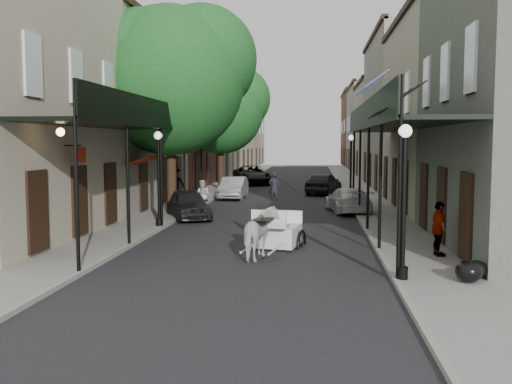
% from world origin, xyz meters
% --- Properties ---
extents(ground, '(140.00, 140.00, 0.00)m').
position_xyz_m(ground, '(0.00, 0.00, 0.00)').
color(ground, gray).
rests_on(ground, ground).
extents(road, '(8.00, 90.00, 0.01)m').
position_xyz_m(road, '(0.00, 20.00, 0.01)').
color(road, black).
rests_on(road, ground).
extents(sidewalk_left, '(2.20, 90.00, 0.12)m').
position_xyz_m(sidewalk_left, '(-5.00, 20.00, 0.06)').
color(sidewalk_left, gray).
rests_on(sidewalk_left, ground).
extents(sidewalk_right, '(2.20, 90.00, 0.12)m').
position_xyz_m(sidewalk_right, '(5.00, 20.00, 0.06)').
color(sidewalk_right, gray).
rests_on(sidewalk_right, ground).
extents(building_row_left, '(5.00, 80.00, 10.50)m').
position_xyz_m(building_row_left, '(-8.60, 30.00, 5.25)').
color(building_row_left, '#A39D82').
rests_on(building_row_left, ground).
extents(building_row_right, '(5.00, 80.00, 10.50)m').
position_xyz_m(building_row_right, '(8.60, 30.00, 5.25)').
color(building_row_right, gray).
rests_on(building_row_right, ground).
extents(gallery_left, '(2.20, 18.05, 4.88)m').
position_xyz_m(gallery_left, '(-4.79, 6.98, 4.05)').
color(gallery_left, black).
rests_on(gallery_left, sidewalk_left).
extents(gallery_right, '(2.20, 18.05, 4.88)m').
position_xyz_m(gallery_right, '(4.79, 6.98, 4.05)').
color(gallery_right, black).
rests_on(gallery_right, sidewalk_right).
extents(tree_near, '(7.31, 6.80, 9.63)m').
position_xyz_m(tree_near, '(-4.20, 10.18, 6.49)').
color(tree_near, '#382619').
rests_on(tree_near, sidewalk_left).
extents(tree_far, '(6.45, 6.00, 8.61)m').
position_xyz_m(tree_far, '(-4.25, 24.18, 5.84)').
color(tree_far, '#382619').
rests_on(tree_far, sidewalk_left).
extents(lamppost_right_near, '(0.32, 0.32, 3.71)m').
position_xyz_m(lamppost_right_near, '(4.10, -2.00, 2.05)').
color(lamppost_right_near, black).
rests_on(lamppost_right_near, sidewalk_right).
extents(lamppost_left, '(0.32, 0.32, 3.71)m').
position_xyz_m(lamppost_left, '(-4.10, 6.00, 2.05)').
color(lamppost_left, black).
rests_on(lamppost_left, sidewalk_left).
extents(lamppost_right_far, '(0.32, 0.32, 3.71)m').
position_xyz_m(lamppost_right_far, '(4.10, 18.00, 2.05)').
color(lamppost_right_far, black).
rests_on(lamppost_right_far, sidewalk_right).
extents(horse, '(1.12, 1.90, 1.50)m').
position_xyz_m(horse, '(0.45, 0.55, 0.75)').
color(horse, silver).
rests_on(horse, ground).
extents(carriage, '(1.76, 2.40, 2.51)m').
position_xyz_m(carriage, '(0.88, 2.86, 0.98)').
color(carriage, black).
rests_on(carriage, ground).
extents(pedestrian_walking, '(0.92, 0.82, 1.55)m').
position_xyz_m(pedestrian_walking, '(-3.50, 11.85, 0.77)').
color(pedestrian_walking, beige).
rests_on(pedestrian_walking, ground).
extents(pedestrian_sidewalk_left, '(1.44, 1.31, 1.94)m').
position_xyz_m(pedestrian_sidewalk_left, '(-5.80, 15.38, 1.09)').
color(pedestrian_sidewalk_left, gray).
rests_on(pedestrian_sidewalk_left, sidewalk_left).
extents(pedestrian_sidewalk_right, '(0.51, 0.98, 1.59)m').
position_xyz_m(pedestrian_sidewalk_right, '(5.56, 0.93, 0.92)').
color(pedestrian_sidewalk_right, gray).
rests_on(pedestrian_sidewalk_right, sidewalk_right).
extents(car_left_near, '(2.98, 4.17, 1.32)m').
position_xyz_m(car_left_near, '(-3.60, 9.00, 0.66)').
color(car_left_near, black).
rests_on(car_left_near, ground).
extents(car_left_mid, '(1.39, 3.98, 1.31)m').
position_xyz_m(car_left_mid, '(-2.88, 18.21, 0.66)').
color(car_left_mid, '#97979C').
rests_on(car_left_mid, ground).
extents(car_left_far, '(3.88, 5.96, 1.53)m').
position_xyz_m(car_left_far, '(-3.08, 29.95, 0.76)').
color(car_left_far, black).
rests_on(car_left_far, ground).
extents(car_right_near, '(2.33, 4.43, 1.22)m').
position_xyz_m(car_right_near, '(3.60, 11.94, 0.61)').
color(car_right_near, silver).
rests_on(car_right_near, ground).
extents(car_right_far, '(2.75, 4.59, 1.46)m').
position_xyz_m(car_right_far, '(2.60, 21.66, 0.73)').
color(car_right_far, black).
rests_on(car_right_far, ground).
extents(trash_bags, '(0.88, 1.03, 0.53)m').
position_xyz_m(trash_bags, '(5.72, -2.03, 0.37)').
color(trash_bags, black).
rests_on(trash_bags, sidewalk_right).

